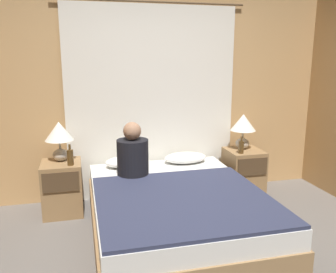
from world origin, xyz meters
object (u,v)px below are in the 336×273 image
Objects in this scene: nightstand_right at (243,173)px; beer_bottle_on_left_stand at (70,157)px; pillow_left at (128,162)px; pillow_right at (185,158)px; person_left_in_bed at (133,155)px; lamp_left at (59,135)px; bed at (176,212)px; lamp_right at (243,126)px; nightstand_left at (63,188)px; beer_bottle_on_right_stand at (241,147)px.

nightstand_right is 2.56× the size of beer_bottle_on_left_stand.
pillow_right is (0.68, 0.00, 0.00)m from pillow_left.
pillow_left is at bearing 17.11° from beer_bottle_on_left_stand.
pillow_left and pillow_right have the same top height.
person_left_in_bed reaches higher than beer_bottle_on_left_stand.
beer_bottle_on_left_stand is (0.11, -0.19, -0.20)m from lamp_left.
person_left_in_bed is at bearing 124.42° from bed.
bed is 4.76× the size of lamp_right.
beer_bottle_on_right_stand reaches higher than nightstand_left.
person_left_in_bed is 1.30m from beer_bottle_on_right_stand.
bed is at bearing -67.56° from pillow_left.
lamp_left is 2.04m from beer_bottle_on_right_stand.
pillow_right is 1.32m from beer_bottle_on_left_stand.
lamp_left is at bearing 118.87° from beer_bottle_on_left_stand.
pillow_right is at bearing 162.87° from beer_bottle_on_right_stand.
beer_bottle_on_left_stand is at bearing 146.38° from bed.
person_left_in_bed reaches higher than bed.
person_left_in_bed is (0.73, -0.27, 0.39)m from nightstand_left.
nightstand_left is at bearing -174.52° from pillow_left.
pillow_left reaches higher than bed.
bed is at bearing -112.44° from pillow_right.
pillow_left is 2.52× the size of beer_bottle_on_right_stand.
beer_bottle_on_right_stand is (2.02, -0.19, -0.21)m from lamp_left.
lamp_right is at bearing 13.86° from person_left_in_bed.
nightstand_left is 0.88m from person_left_in_bed.
person_left_in_bed is at bearing -88.28° from pillow_left.
lamp_right is 0.74× the size of person_left_in_bed.
beer_bottle_on_left_stand is at bearing -61.13° from lamp_left.
beer_bottle_on_right_stand is at bearing -17.13° from pillow_right.
person_left_in_bed is at bearing -20.54° from nightstand_left.
bed is 3.57× the size of nightstand_left.
nightstand_right is (1.07, 0.76, 0.07)m from bed.
person_left_in_bed reaches higher than lamp_right.
lamp_left is 0.80m from pillow_left.
bed is 0.94m from pillow_left.
lamp_left is 0.29m from beer_bottle_on_left_stand.
nightstand_right is at bearing 3.41° from beer_bottle_on_left_stand.
lamp_left reaches higher than bed.
nightstand_left is 1.33× the size of lamp_left.
nightstand_left reaches higher than bed.
beer_bottle_on_right_stand is (1.92, 0.00, -0.01)m from beer_bottle_on_left_stand.
lamp_right is 2.14× the size of beer_bottle_on_right_stand.
lamp_left and lamp_right have the same top height.
lamp_left is (-1.07, 0.83, 0.63)m from bed.
person_left_in_bed is at bearing -25.17° from lamp_left.
pillow_left is 0.66m from beer_bottle_on_left_stand.
beer_bottle_on_right_stand is (0.96, 0.64, 0.43)m from bed.
nightstand_left is at bearing 180.00° from nightstand_right.
lamp_left is 2.14× the size of beer_bottle_on_right_stand.
nightstand_left is 0.99× the size of person_left_in_bed.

